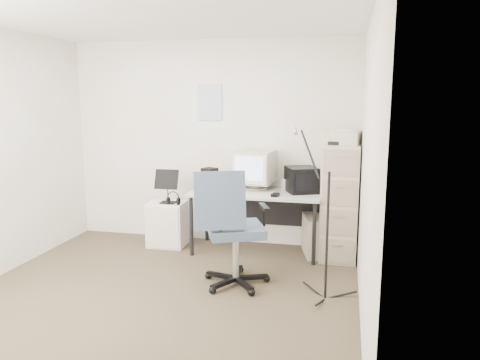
% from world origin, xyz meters
% --- Properties ---
extents(floor, '(3.60, 3.60, 0.01)m').
position_xyz_m(floor, '(0.00, 0.00, -0.01)').
color(floor, '#3B2F1E').
rests_on(floor, ground).
extents(ceiling, '(3.60, 3.60, 0.01)m').
position_xyz_m(ceiling, '(0.00, 0.00, 2.50)').
color(ceiling, white).
rests_on(ceiling, ground).
extents(wall_back, '(3.60, 0.02, 2.50)m').
position_xyz_m(wall_back, '(0.00, 1.80, 1.25)').
color(wall_back, white).
rests_on(wall_back, ground).
extents(wall_front, '(3.60, 0.02, 2.50)m').
position_xyz_m(wall_front, '(0.00, -1.80, 1.25)').
color(wall_front, white).
rests_on(wall_front, ground).
extents(wall_right, '(0.02, 3.60, 2.50)m').
position_xyz_m(wall_right, '(1.80, 0.00, 1.25)').
color(wall_right, white).
rests_on(wall_right, ground).
extents(wall_calendar, '(0.30, 0.02, 0.44)m').
position_xyz_m(wall_calendar, '(-0.02, 1.79, 1.75)').
color(wall_calendar, white).
rests_on(wall_calendar, wall_back).
extents(filing_cabinet, '(0.40, 0.60, 1.30)m').
position_xyz_m(filing_cabinet, '(1.58, 1.48, 0.65)').
color(filing_cabinet, beige).
rests_on(filing_cabinet, floor).
extents(printer, '(0.44, 0.34, 0.15)m').
position_xyz_m(printer, '(1.58, 1.48, 1.38)').
color(printer, '#B5AF95').
rests_on(printer, filing_cabinet).
extents(desk, '(1.50, 0.70, 0.73)m').
position_xyz_m(desk, '(0.63, 1.45, 0.36)').
color(desk, '#B2B2B2').
rests_on(desk, floor).
extents(crt_monitor, '(0.47, 0.49, 0.46)m').
position_xyz_m(crt_monitor, '(0.60, 1.54, 0.96)').
color(crt_monitor, '#B5AF95').
rests_on(crt_monitor, desk).
extents(crt_tv, '(0.43, 0.44, 0.29)m').
position_xyz_m(crt_tv, '(1.14, 1.53, 0.88)').
color(crt_tv, black).
rests_on(crt_tv, desk).
extents(desk_speaker, '(0.08, 0.08, 0.13)m').
position_xyz_m(desk_speaker, '(0.94, 1.60, 0.80)').
color(desk_speaker, silver).
rests_on(desk_speaker, desk).
extents(keyboard, '(0.47, 0.24, 0.02)m').
position_xyz_m(keyboard, '(0.64, 1.32, 0.74)').
color(keyboard, '#B5AF95').
rests_on(keyboard, desk).
extents(mouse, '(0.09, 0.12, 0.03)m').
position_xyz_m(mouse, '(0.89, 1.23, 0.75)').
color(mouse, black).
rests_on(mouse, desk).
extents(radio_receiver, '(0.35, 0.26, 0.10)m').
position_xyz_m(radio_receiver, '(0.07, 1.45, 0.78)').
color(radio_receiver, black).
rests_on(radio_receiver, desk).
extents(radio_speaker, '(0.20, 0.20, 0.16)m').
position_xyz_m(radio_speaker, '(0.06, 1.47, 0.90)').
color(radio_speaker, black).
rests_on(radio_speaker, radio_receiver).
extents(papers, '(0.29, 0.36, 0.02)m').
position_xyz_m(papers, '(0.32, 1.30, 0.74)').
color(papers, white).
rests_on(papers, desk).
extents(pc_tower, '(0.32, 0.52, 0.45)m').
position_xyz_m(pc_tower, '(1.31, 1.51, 0.23)').
color(pc_tower, '#B5AF95').
rests_on(pc_tower, floor).
extents(office_chair, '(0.87, 0.87, 1.16)m').
position_xyz_m(office_chair, '(0.63, 0.44, 0.58)').
color(office_chair, slate).
rests_on(office_chair, floor).
extents(side_cart, '(0.46, 0.37, 0.55)m').
position_xyz_m(side_cart, '(-0.48, 1.43, 0.27)').
color(side_cart, silver).
rests_on(side_cart, floor).
extents(music_stand, '(0.32, 0.23, 0.42)m').
position_xyz_m(music_stand, '(-0.44, 1.38, 0.76)').
color(music_stand, black).
rests_on(music_stand, side_cart).
extents(headphones, '(0.18, 0.18, 0.03)m').
position_xyz_m(headphones, '(-0.35, 1.33, 0.60)').
color(headphones, black).
rests_on(headphones, side_cart).
extents(mic_stand, '(0.03, 0.03, 1.54)m').
position_xyz_m(mic_stand, '(1.50, 0.32, 0.77)').
color(mic_stand, black).
rests_on(mic_stand, floor).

